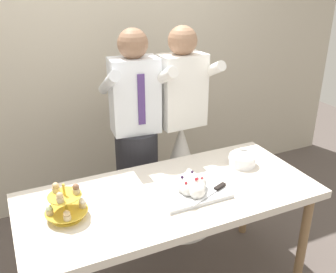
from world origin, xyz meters
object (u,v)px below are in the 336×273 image
at_px(dessert_table, 170,203).
at_px(person_groom, 137,152).
at_px(plate_stack, 242,160).
at_px(main_cake_tray, 192,187).
at_px(person_bride, 181,164).
at_px(cupcake_stand, 66,205).

xyz_separation_m(dessert_table, person_groom, (0.03, 0.66, 0.05)).
bearing_deg(plate_stack, main_cake_tray, -160.06).
height_order(dessert_table, main_cake_tray, main_cake_tray).
bearing_deg(person_bride, main_cake_tray, -111.99).
bearing_deg(plate_stack, dessert_table, -169.22).
height_order(plate_stack, person_bride, person_bride).
xyz_separation_m(dessert_table, main_cake_tray, (0.11, -0.06, 0.12)).
xyz_separation_m(plate_stack, person_groom, (-0.57, 0.55, -0.07)).
height_order(plate_stack, person_groom, person_groom).
relative_size(main_cake_tray, person_bride, 0.26).
relative_size(cupcake_stand, person_groom, 0.14).
distance_m(dessert_table, person_bride, 0.75).
xyz_separation_m(main_cake_tray, person_groom, (-0.08, 0.73, -0.07)).
xyz_separation_m(dessert_table, cupcake_stand, (-0.62, 0.01, 0.15)).
bearing_deg(person_groom, main_cake_tray, -83.92).
distance_m(dessert_table, plate_stack, 0.62).
bearing_deg(person_bride, person_groom, 175.03).
relative_size(cupcake_stand, person_bride, 0.14).
height_order(main_cake_tray, plate_stack, main_cake_tray).
bearing_deg(cupcake_stand, dessert_table, -0.49).
bearing_deg(person_groom, plate_stack, -44.16).
bearing_deg(main_cake_tray, person_bride, 68.01).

